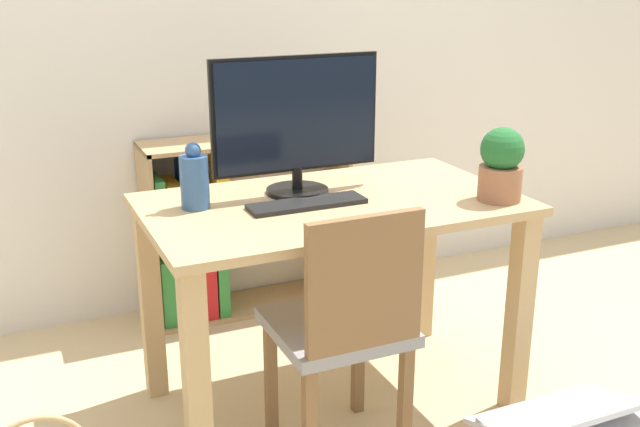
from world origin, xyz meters
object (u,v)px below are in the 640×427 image
Objects in this scene: keyboard at (307,204)px; vase at (194,180)px; chair at (345,324)px; monitor at (296,120)px; potted_plant at (501,164)px; bookshelf at (212,236)px.

vase is at bearing 158.94° from keyboard.
keyboard is 0.46× the size of chair.
potted_plant is (0.58, -0.35, -0.13)m from monitor.
chair is at bearing -86.68° from bookshelf.
chair is (-0.01, -0.30, -0.30)m from keyboard.
vase is 0.88× the size of potted_plant.
vase is 1.01m from potted_plant.
chair is at bearing -170.55° from potted_plant.
potted_plant is at bearing -31.07° from monitor.
keyboard is at bearing -85.24° from bookshelf.
monitor reaches higher than chair.
chair is (0.33, -0.43, -0.38)m from vase.
monitor is 2.40× the size of potted_plant.
potted_plant reaches higher than keyboard.
keyboard is 0.37m from vase.
monitor reaches higher than keyboard.
vase is 0.67m from chair.
monitor is at bearing 148.93° from potted_plant.
chair is at bearing -91.01° from keyboard.
potted_plant is (0.61, -0.20, 0.11)m from keyboard.
monitor is 1.00m from bookshelf.
monitor is 0.40m from vase.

